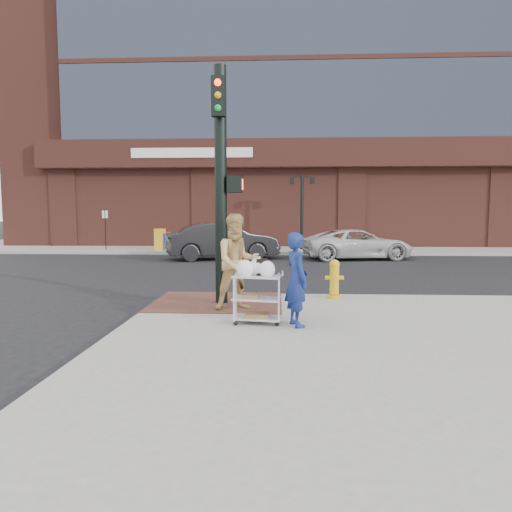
# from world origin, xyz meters

# --- Properties ---
(ground) EXTENTS (220.00, 220.00, 0.00)m
(ground) POSITION_xyz_m (0.00, 0.00, 0.00)
(ground) COLOR black
(ground) RESTS_ON ground
(sidewalk_far) EXTENTS (65.00, 36.00, 0.15)m
(sidewalk_far) POSITION_xyz_m (12.50, 32.00, 0.07)
(sidewalk_far) COLOR gray
(sidewalk_far) RESTS_ON ground
(brick_curb_ramp) EXTENTS (2.80, 2.40, 0.01)m
(brick_curb_ramp) POSITION_xyz_m (-0.60, 0.90, 0.16)
(brick_curb_ramp) COLOR #532F26
(brick_curb_ramp) RESTS_ON sidewalk_near
(bank_building) EXTENTS (42.00, 26.00, 28.00)m
(bank_building) POSITION_xyz_m (5.00, 31.00, 14.15)
(bank_building) COLOR brown
(bank_building) RESTS_ON sidewalk_far
(lamp_post) EXTENTS (1.32, 0.22, 4.00)m
(lamp_post) POSITION_xyz_m (2.00, 16.00, 2.62)
(lamp_post) COLOR black
(lamp_post) RESTS_ON sidewalk_far
(parking_sign) EXTENTS (0.05, 0.05, 2.20)m
(parking_sign) POSITION_xyz_m (-8.50, 15.00, 1.25)
(parking_sign) COLOR black
(parking_sign) RESTS_ON sidewalk_far
(traffic_signal_pole) EXTENTS (0.61, 0.51, 5.00)m
(traffic_signal_pole) POSITION_xyz_m (-0.48, 0.77, 2.83)
(traffic_signal_pole) COLOR black
(traffic_signal_pole) RESTS_ON sidewalk_near
(woman_blue) EXTENTS (0.56, 0.69, 1.62)m
(woman_blue) POSITION_xyz_m (1.04, -1.17, 0.96)
(woman_blue) COLOR navy
(woman_blue) RESTS_ON sidewalk_near
(pedestrian_tan) EXTENTS (1.13, 1.01, 1.93)m
(pedestrian_tan) POSITION_xyz_m (-0.09, 0.16, 1.11)
(pedestrian_tan) COLOR tan
(pedestrian_tan) RESTS_ON sidewalk_near
(sedan_dark) EXTENTS (5.37, 3.22, 1.67)m
(sedan_dark) POSITION_xyz_m (-1.84, 11.75, 0.84)
(sedan_dark) COLOR black
(sedan_dark) RESTS_ON ground
(minivan_white) EXTENTS (5.28, 3.12, 1.38)m
(minivan_white) POSITION_xyz_m (4.36, 12.09, 0.69)
(minivan_white) COLOR silver
(minivan_white) RESTS_ON ground
(utility_cart) EXTENTS (0.89, 0.59, 1.15)m
(utility_cart) POSITION_xyz_m (0.35, -1.02, 0.67)
(utility_cart) COLOR #B4B3B9
(utility_cart) RESTS_ON sidewalk_near
(fire_hydrant) EXTENTS (0.42, 0.29, 0.89)m
(fire_hydrant) POSITION_xyz_m (2.01, 1.48, 0.61)
(fire_hydrant) COLOR gold
(fire_hydrant) RESTS_ON sidewalk_near
(newsbox_red) EXTENTS (0.50, 0.49, 0.94)m
(newsbox_red) POSITION_xyz_m (-5.35, 15.53, 0.62)
(newsbox_red) COLOR red
(newsbox_red) RESTS_ON sidewalk_far
(newsbox_yellow) EXTENTS (0.56, 0.53, 1.14)m
(newsbox_yellow) POSITION_xyz_m (-5.56, 15.02, 0.72)
(newsbox_yellow) COLOR gold
(newsbox_yellow) RESTS_ON sidewalk_far
(newsbox_blue) EXTENTS (0.45, 0.43, 0.88)m
(newsbox_blue) POSITION_xyz_m (-5.37, 15.03, 0.59)
(newsbox_blue) COLOR #1A26AA
(newsbox_blue) RESTS_ON sidewalk_far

